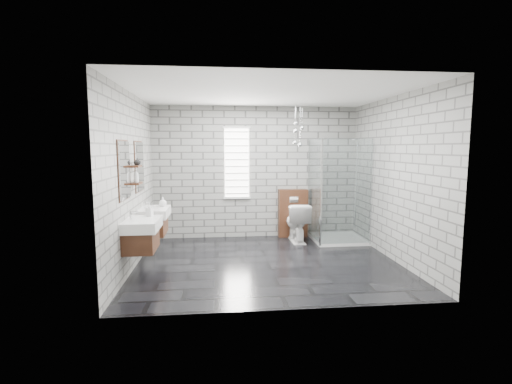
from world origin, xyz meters
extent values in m
cube|color=black|center=(0.00, 0.00, -0.01)|extent=(4.20, 3.60, 0.02)
cube|color=white|center=(0.00, 0.00, 2.71)|extent=(4.20, 3.60, 0.02)
cube|color=gray|center=(0.00, 1.81, 1.35)|extent=(4.20, 0.02, 2.70)
cube|color=gray|center=(0.00, -1.81, 1.35)|extent=(4.20, 0.02, 2.70)
cube|color=gray|center=(-2.11, 0.00, 1.35)|extent=(0.02, 3.60, 2.70)
cube|color=gray|center=(2.11, 0.00, 1.35)|extent=(0.02, 3.60, 2.70)
cube|color=#472616|center=(-1.89, -0.52, 0.55)|extent=(0.42, 0.62, 0.30)
cube|color=silver|center=(-1.69, -0.52, 0.58)|extent=(0.02, 0.35, 0.01)
cube|color=white|center=(-1.87, -0.52, 0.77)|extent=(0.47, 0.70, 0.15)
cylinder|color=silver|center=(-2.02, -0.52, 0.91)|extent=(0.04, 0.04, 0.12)
cylinder|color=silver|center=(-1.97, -0.52, 0.96)|extent=(0.10, 0.02, 0.02)
cube|color=white|center=(-2.08, -0.52, 1.55)|extent=(0.03, 0.55, 0.80)
cube|color=#472616|center=(-2.09, -0.52, 1.55)|extent=(0.01, 0.59, 0.84)
cube|color=#472616|center=(-1.89, 0.48, 0.55)|extent=(0.42, 0.62, 0.30)
cube|color=silver|center=(-1.69, 0.48, 0.58)|extent=(0.02, 0.35, 0.01)
cube|color=white|center=(-1.87, 0.48, 0.77)|extent=(0.47, 0.70, 0.15)
cylinder|color=silver|center=(-2.02, 0.48, 0.91)|extent=(0.04, 0.04, 0.12)
cylinder|color=silver|center=(-1.97, 0.48, 0.96)|extent=(0.10, 0.02, 0.02)
cube|color=white|center=(-2.08, 0.48, 1.55)|extent=(0.03, 0.55, 0.80)
cube|color=#472616|center=(-2.09, 0.48, 1.55)|extent=(0.01, 0.59, 0.84)
cube|color=#472616|center=(-2.03, -0.05, 1.32)|extent=(0.14, 0.30, 0.03)
cube|color=#472616|center=(-2.03, -0.05, 1.58)|extent=(0.14, 0.30, 0.03)
cube|color=white|center=(-0.40, 1.79, 1.55)|extent=(0.50, 0.02, 1.40)
cube|color=silver|center=(-0.40, 1.77, 2.27)|extent=(0.56, 0.04, 0.04)
cube|color=silver|center=(-0.40, 1.77, 0.83)|extent=(0.56, 0.04, 0.04)
cube|color=silver|center=(-0.40, 1.77, 0.92)|extent=(0.48, 0.01, 0.02)
cube|color=silver|center=(-0.40, 1.77, 1.06)|extent=(0.48, 0.01, 0.02)
cube|color=silver|center=(-0.40, 1.77, 1.20)|extent=(0.48, 0.01, 0.02)
cube|color=silver|center=(-0.40, 1.77, 1.34)|extent=(0.48, 0.01, 0.02)
cube|color=silver|center=(-0.40, 1.77, 1.48)|extent=(0.48, 0.01, 0.02)
cube|color=silver|center=(-0.40, 1.77, 1.62)|extent=(0.48, 0.01, 0.02)
cube|color=silver|center=(-0.40, 1.77, 1.76)|extent=(0.48, 0.01, 0.02)
cube|color=silver|center=(-0.40, 1.77, 1.90)|extent=(0.48, 0.01, 0.02)
cube|color=silver|center=(-0.40, 1.77, 2.04)|extent=(0.48, 0.01, 0.03)
cube|color=silver|center=(-0.40, 1.77, 2.18)|extent=(0.48, 0.01, 0.03)
cube|color=#472616|center=(0.76, 1.70, 0.50)|extent=(0.60, 0.20, 1.00)
cube|color=silver|center=(0.76, 1.60, 0.80)|extent=(0.18, 0.01, 0.12)
cube|color=white|center=(1.60, 1.30, 0.03)|extent=(1.00, 1.00, 0.06)
cube|color=silver|center=(1.60, 0.81, 1.03)|extent=(1.00, 0.01, 2.00)
cube|color=silver|center=(1.11, 1.30, 1.03)|extent=(0.01, 1.00, 2.00)
cube|color=silver|center=(1.11, 0.81, 1.03)|extent=(0.03, 0.03, 2.00)
cube|color=silver|center=(2.08, 0.81, 1.03)|extent=(0.03, 0.03, 2.00)
cylinder|color=silver|center=(2.04, 1.50, 1.10)|extent=(0.02, 0.02, 1.80)
cylinder|color=silver|center=(1.96, 1.50, 2.02)|extent=(0.14, 0.14, 0.02)
sphere|color=silver|center=(0.70, 1.28, 2.18)|extent=(0.09, 0.09, 0.09)
cylinder|color=silver|center=(0.70, 1.28, 2.46)|extent=(0.01, 0.01, 0.47)
sphere|color=silver|center=(0.81, 1.34, 1.92)|extent=(0.09, 0.09, 0.09)
cylinder|color=silver|center=(0.81, 1.34, 2.33)|extent=(0.01, 0.01, 0.74)
sphere|color=silver|center=(0.75, 1.44, 2.34)|extent=(0.09, 0.09, 0.09)
cylinder|color=silver|center=(0.75, 1.44, 2.54)|extent=(0.01, 0.01, 0.32)
sphere|color=silver|center=(0.73, 1.41, 1.96)|extent=(0.09, 0.09, 0.09)
cylinder|color=silver|center=(0.73, 1.41, 2.35)|extent=(0.01, 0.01, 0.69)
sphere|color=silver|center=(0.87, 1.42, 2.25)|extent=(0.09, 0.09, 0.09)
cylinder|color=silver|center=(0.87, 1.42, 2.50)|extent=(0.01, 0.01, 0.41)
imported|color=white|center=(0.76, 1.30, 0.39)|extent=(0.44, 0.76, 0.77)
imported|color=#B2B2B2|center=(-1.81, -0.27, 0.95)|extent=(0.11, 0.11, 0.19)
imported|color=#B2B2B2|center=(-1.74, 0.63, 0.93)|extent=(0.13, 0.13, 0.16)
imported|color=#B2B2B2|center=(-2.02, -0.08, 1.44)|extent=(0.08, 0.08, 0.21)
imported|color=#B2B2B2|center=(-2.02, 0.03, 1.65)|extent=(0.11, 0.11, 0.11)
camera|label=1|loc=(-0.79, -5.82, 1.86)|focal=26.00mm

